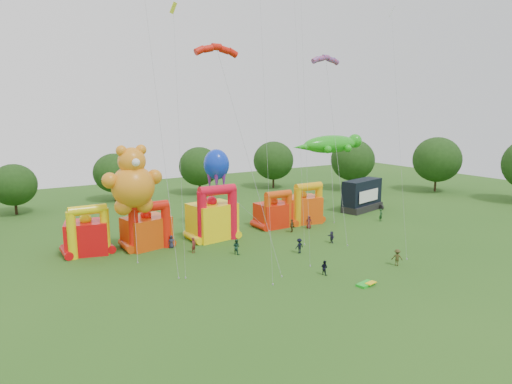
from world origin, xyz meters
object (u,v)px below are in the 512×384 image
bouncy_castle_2 (213,218)px  spectator_4 (292,226)px  teddy_bear_kite (133,188)px  spectator_0 (171,242)px  octopus_kite (236,197)px  gecko_kite (332,174)px  bouncy_castle_0 (87,235)px  stage_trailer (362,195)px

bouncy_castle_2 → spectator_4: bearing=-15.4°
teddy_bear_kite → spectator_0: bearing=0.7°
spectator_4 → teddy_bear_kite: bearing=-34.1°
bouncy_castle_2 → octopus_kite: size_ratio=0.64×
gecko_kite → spectator_4: (-11.93, -5.45, -5.76)m
bouncy_castle_0 → bouncy_castle_2: 15.93m
octopus_kite → spectator_4: bearing=-46.5°
bouncy_castle_2 → spectator_4: size_ratio=3.99×
stage_trailer → octopus_kite: (-24.18, 0.79, 2.04)m
bouncy_castle_2 → teddy_bear_kite: bearing=-174.3°
bouncy_castle_2 → octopus_kite: (5.25, 2.94, 1.80)m
spectator_0 → spectator_4: size_ratio=0.87×
spectator_0 → octopus_kite: bearing=30.4°
teddy_bear_kite → gecko_kite: (33.68, 3.56, -1.34)m
octopus_kite → spectator_0: 12.86m
bouncy_castle_0 → bouncy_castle_2: size_ratio=0.83×
spectator_0 → bouncy_castle_2: bearing=20.7°
gecko_kite → spectator_0: gecko_kite is taller
stage_trailer → bouncy_castle_0: bearing=-179.9°
teddy_bear_kite → gecko_kite: bearing=6.0°
bouncy_castle_0 → spectator_4: bouncy_castle_0 is taller
stage_trailer → octopus_kite: size_ratio=0.77×
bouncy_castle_0 → gecko_kite: bearing=0.5°
octopus_kite → spectator_4: (5.62, -5.93, -3.68)m
bouncy_castle_2 → teddy_bear_kite: teddy_bear_kite is taller
gecko_kite → octopus_kite: gecko_kite is taller
bouncy_castle_0 → octopus_kite: (21.03, 0.85, 2.27)m
stage_trailer → teddy_bear_kite: 40.81m
bouncy_castle_2 → stage_trailer: size_ratio=0.84×
bouncy_castle_0 → octopus_kite: octopus_kite is taller
teddy_bear_kite → spectator_4: (21.75, -1.89, -7.10)m
teddy_bear_kite → spectator_4: size_ratio=7.05×
bouncy_castle_0 → bouncy_castle_2: (15.78, -2.10, 0.47)m
spectator_4 → bouncy_castle_0: bearing=-39.9°
bouncy_castle_2 → bouncy_castle_0: bearing=172.4°
bouncy_castle_0 → spectator_4: size_ratio=3.29×
stage_trailer → spectator_4: 19.33m
bouncy_castle_0 → teddy_bear_kite: (4.91, -3.19, 5.68)m
gecko_kite → octopus_kite: 17.68m
teddy_bear_kite → gecko_kite: size_ratio=0.91×
bouncy_castle_0 → spectator_0: bearing=-18.4°
bouncy_castle_2 → stage_trailer: bearing=4.2°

